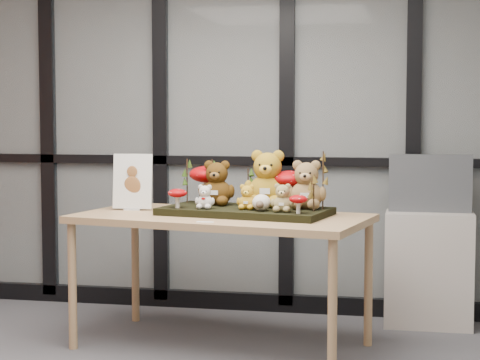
% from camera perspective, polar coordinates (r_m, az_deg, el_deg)
% --- Properties ---
extents(room_shell, '(5.00, 5.00, 5.00)m').
position_cam_1_polar(room_shell, '(3.68, -9.82, 8.94)').
color(room_shell, '#BAB7B0').
rests_on(room_shell, floor).
extents(glass_partition, '(4.90, 0.06, 2.78)m').
position_cam_1_polar(glass_partition, '(6.04, -1.13, 4.77)').
color(glass_partition, '#2D383F').
rests_on(glass_partition, floor).
extents(display_table, '(1.81, 1.15, 0.79)m').
position_cam_1_polar(display_table, '(5.08, -1.23, -3.04)').
color(display_table, tan).
rests_on(display_table, floor).
extents(diorama_tray, '(1.04, 0.66, 0.04)m').
position_cam_1_polar(diorama_tray, '(5.08, 0.35, -2.07)').
color(diorama_tray, black).
rests_on(diorama_tray, display_table).
extents(bear_pooh_yellow, '(0.33, 0.30, 0.37)m').
position_cam_1_polar(bear_pooh_yellow, '(5.12, 1.83, 0.28)').
color(bear_pooh_yellow, '#AA801C').
rests_on(bear_pooh_yellow, diorama_tray).
extents(bear_brown_medium, '(0.26, 0.24, 0.29)m').
position_cam_1_polar(bear_brown_medium, '(5.22, -1.52, -0.04)').
color(bear_brown_medium, '#492D0C').
rests_on(bear_brown_medium, diorama_tray).
extents(bear_tan_back, '(0.27, 0.25, 0.31)m').
position_cam_1_polar(bear_tan_back, '(5.03, 4.39, -0.14)').
color(bear_tan_back, olive).
rests_on(bear_tan_back, diorama_tray).
extents(bear_small_yellow, '(0.14, 0.13, 0.16)m').
position_cam_1_polar(bear_small_yellow, '(4.99, 0.47, -1.03)').
color(bear_small_yellow, gold).
rests_on(bear_small_yellow, diorama_tray).
extents(bear_white_bow, '(0.14, 0.13, 0.15)m').
position_cam_1_polar(bear_white_bow, '(5.02, -2.31, -1.02)').
color(bear_white_bow, silver).
rests_on(bear_white_bow, diorama_tray).
extents(bear_beige_small, '(0.16, 0.14, 0.18)m').
position_cam_1_polar(bear_beige_small, '(4.87, 2.81, -1.07)').
color(bear_beige_small, '#A08D55').
rests_on(bear_beige_small, diorama_tray).
extents(plush_cream_hedgehog, '(0.09, 0.09, 0.10)m').
position_cam_1_polar(plush_cream_hedgehog, '(4.92, 1.42, -1.44)').
color(plush_cream_hedgehog, white).
rests_on(plush_cream_hedgehog, diorama_tray).
extents(mushroom_back_left, '(0.23, 0.23, 0.25)m').
position_cam_1_polar(mushroom_back_left, '(5.33, -2.14, -0.17)').
color(mushroom_back_left, '#950408').
rests_on(mushroom_back_left, diorama_tray).
extents(mushroom_back_right, '(0.21, 0.21, 0.24)m').
position_cam_1_polar(mushroom_back_right, '(5.13, 3.27, -0.45)').
color(mushroom_back_right, '#950408').
rests_on(mushroom_back_right, diorama_tray).
extents(mushroom_front_left, '(0.11, 0.11, 0.12)m').
position_cam_1_polar(mushroom_front_left, '(5.08, -4.13, -1.14)').
color(mushroom_front_left, '#950408').
rests_on(mushroom_front_left, diorama_tray).
extents(mushroom_front_right, '(0.10, 0.10, 0.11)m').
position_cam_1_polar(mushroom_front_right, '(4.80, 3.84, -1.53)').
color(mushroom_front_right, '#950408').
rests_on(mushroom_front_right, diorama_tray).
extents(sprig_green_far_left, '(0.05, 0.05, 0.27)m').
position_cam_1_polar(sprig_green_far_left, '(5.36, -3.49, -0.05)').
color(sprig_green_far_left, '#1B350C').
rests_on(sprig_green_far_left, diorama_tray).
extents(sprig_green_mid_left, '(0.05, 0.05, 0.27)m').
position_cam_1_polar(sprig_green_mid_left, '(5.35, -1.85, -0.07)').
color(sprig_green_mid_left, '#1B350C').
rests_on(sprig_green_mid_left, diorama_tray).
extents(sprig_dry_far_right, '(0.05, 0.05, 0.34)m').
position_cam_1_polar(sprig_dry_far_right, '(5.01, 5.47, -0.01)').
color(sprig_dry_far_right, brown).
rests_on(sprig_dry_far_right, diorama_tray).
extents(sprig_dry_mid_right, '(0.05, 0.05, 0.21)m').
position_cam_1_polar(sprig_dry_mid_right, '(4.90, 4.86, -0.86)').
color(sprig_dry_mid_right, brown).
rests_on(sprig_dry_mid_right, diorama_tray).
extents(sprig_green_centre, '(0.05, 0.05, 0.22)m').
position_cam_1_polar(sprig_green_centre, '(5.27, 0.53, -0.42)').
color(sprig_green_centre, '#1B350C').
rests_on(sprig_green_centre, diorama_tray).
extents(sign_holder, '(0.25, 0.07, 0.35)m').
position_cam_1_polar(sign_holder, '(5.35, -7.07, -0.23)').
color(sign_holder, silver).
rests_on(sign_holder, display_table).
extents(label_card, '(0.09, 0.03, 0.00)m').
position_cam_1_polar(label_card, '(4.75, -2.30, -2.77)').
color(label_card, white).
rests_on(label_card, display_table).
extents(cabinet, '(0.56, 0.32, 0.74)m').
position_cam_1_polar(cabinet, '(5.78, 12.29, -5.75)').
color(cabinet, '#B1A79E').
rests_on(cabinet, floor).
extents(monitor, '(0.53, 0.05, 0.37)m').
position_cam_1_polar(monitor, '(5.72, 12.38, -0.21)').
color(monitor, '#4B4E53').
rests_on(monitor, cabinet).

